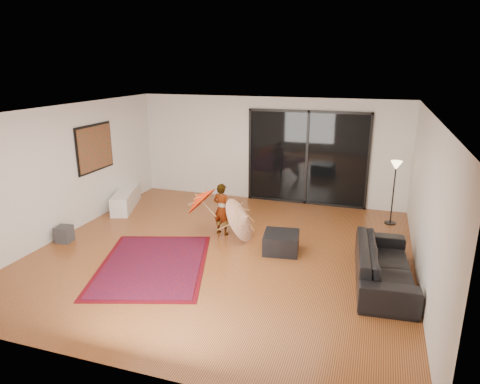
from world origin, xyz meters
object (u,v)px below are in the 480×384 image
at_px(sofa, 384,265).
at_px(child, 222,209).
at_px(ottoman, 281,242).
at_px(media_console, 126,199).

distance_m(sofa, child, 3.49).
height_order(ottoman, child, child).
distance_m(media_console, sofa, 6.54).
bearing_deg(child, media_console, -4.26).
height_order(media_console, child, child).
relative_size(media_console, ottoman, 2.48).
bearing_deg(sofa, media_console, 67.16).
xyz_separation_m(media_console, ottoman, (4.32, -1.40, -0.04)).
xyz_separation_m(ottoman, child, (-1.40, 0.49, 0.37)).
height_order(sofa, child, child).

